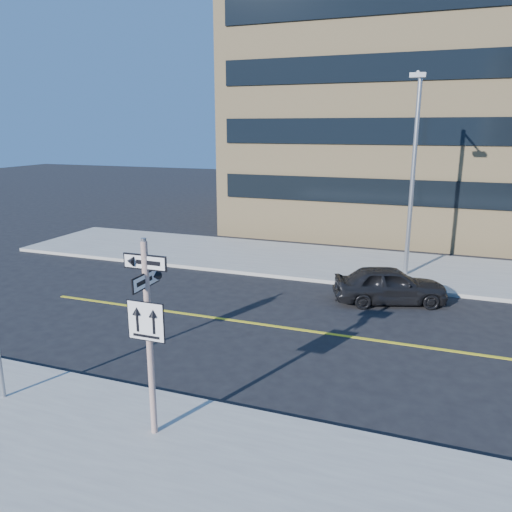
% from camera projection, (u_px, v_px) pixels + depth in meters
% --- Properties ---
extents(ground, '(120.00, 120.00, 0.00)m').
position_uv_depth(ground, '(208.00, 382.00, 12.51)').
color(ground, black).
rests_on(ground, ground).
extents(sign_pole, '(0.92, 0.92, 4.06)m').
position_uv_depth(sign_pole, '(148.00, 328.00, 9.61)').
color(sign_pole, silver).
rests_on(sign_pole, near_sidewalk).
extents(parked_car_a, '(2.81, 4.30, 1.36)m').
position_uv_depth(parked_car_a, '(390.00, 285.00, 17.97)').
color(parked_car_a, black).
rests_on(parked_car_a, ground).
extents(streetlight_a, '(0.55, 2.25, 8.00)m').
position_uv_depth(streetlight_a, '(413.00, 165.00, 19.76)').
color(streetlight_a, gray).
rests_on(streetlight_a, far_sidewalk).
extents(building_brick, '(18.00, 18.00, 18.00)m').
position_uv_depth(building_brick, '(399.00, 82.00, 32.31)').
color(building_brick, tan).
rests_on(building_brick, ground).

